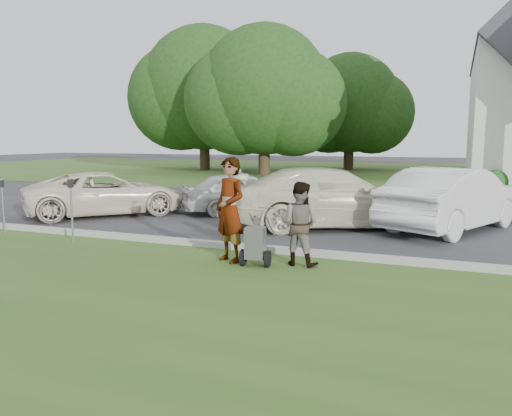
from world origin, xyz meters
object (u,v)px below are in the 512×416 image
Objects in this scene: parking_meter_near at (71,202)px; car_d at (453,199)px; tree_left at (264,96)px; car_c at (332,198)px; person_right at (299,224)px; parking_meter_far at (3,200)px; tree_far at (204,94)px; car_b at (242,192)px; person_left at (230,211)px; striping_cart at (255,244)px; car_a at (107,194)px; tree_back at (350,108)px.

car_d is (8.00, 4.98, -0.12)m from parking_meter_near.
tree_left reaches higher than car_d.
car_c is at bearing -63.74° from tree_left.
person_right is 0.28× the size of car_c.
tree_far is at bearing 106.66° from parking_meter_far.
car_b is at bearing 73.61° from parking_meter_near.
person_left reaches higher than car_c.
striping_cart is at bearing -5.40° from parking_meter_far.
person_left reaches higher than car_a.
person_left is 1.47× the size of parking_meter_far.
car_c is (8.82, -17.87, -4.31)m from tree_left.
tree_back is 2.48× the size of car_b.
parking_meter_near is at bearing 160.44° from car_a.
car_a is at bearing -69.96° from tree_far.
parking_meter_far is (-7.75, 0.28, 0.08)m from person_right.
tree_left is at bearing 99.78° from parking_meter_near.
person_left reaches higher than car_b.
car_b is at bearing 36.72° from car_c.
car_d is (10.36, 4.75, -0.05)m from parking_meter_far.
car_a is (7.80, -21.39, -5.02)m from tree_far.
car_a is (-6.10, 4.05, -0.33)m from person_left.
car_d is at bearing 31.91° from parking_meter_near.
tree_far reaches higher than person_left.
person_right reaches higher than parking_meter_near.
person_right is at bearing 21.57° from striping_cart.
car_c reaches higher than parking_meter_near.
tree_far is at bearing -23.09° from car_d.
parking_meter_near is at bearing -5.55° from parking_meter_far.
parking_meter_far is at bearing 174.45° from parking_meter_near.
tree_back is at bearing -75.37° from person_right.
parking_meter_far is 3.55m from car_a.
striping_cart is at bearing 83.83° from car_d.
parking_meter_near is 0.30× the size of car_d.
striping_cart is 0.23× the size of car_d.
tree_back reaches higher than person_left.
car_c is at bearing -155.69° from car_b.
tree_left reaches higher than person_right.
car_d is (17.82, -20.16, -4.88)m from tree_far.
car_b is at bearing 18.08° from car_d.
car_a is at bearing -94.77° from tree_back.
car_a is (-2.02, 3.75, -0.26)m from parking_meter_near.
car_d reaches higher than striping_cart.
tree_far is 29.86m from striping_cart.
tree_left is 22.37m from parking_meter_far.
car_d reaches higher than person_right.
car_b is at bearing -52.92° from person_right.
person_right is 5.67m from car_d.
parking_meter_near is at bearing -90.35° from tree_back.
striping_cart is 0.23× the size of car_a.
tree_back is at bearing -47.30° from car_d.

